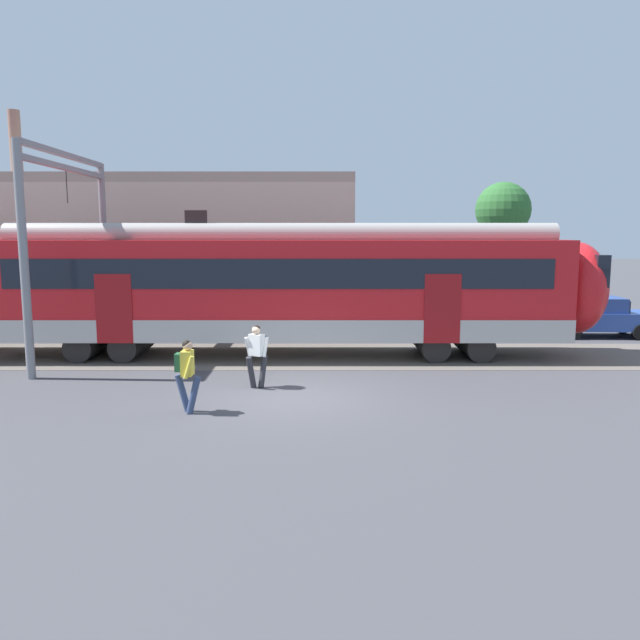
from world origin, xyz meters
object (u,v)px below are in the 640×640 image
Objects in this scene: pedestrian_yellow at (189,370)px; pedestrian_white at (260,350)px; parked_car_blue at (602,317)px; commuter_train at (21,288)px.

pedestrian_yellow and pedestrian_white have the same top height.
pedestrian_white is 14.85m from parked_car_blue.
pedestrian_yellow is at bearing -43.70° from commuter_train.
pedestrian_yellow is 17.27m from parked_car_blue.
parked_car_blue is (13.83, 10.33, -0.21)m from pedestrian_yellow.
pedestrian_white is (8.14, -4.20, -1.26)m from commuter_train.
pedestrian_yellow is at bearing -120.72° from pedestrian_white.
commuter_train is at bearing 152.72° from pedestrian_white.
commuter_train is 9.25m from pedestrian_white.
commuter_train reaches higher than parked_car_blue.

